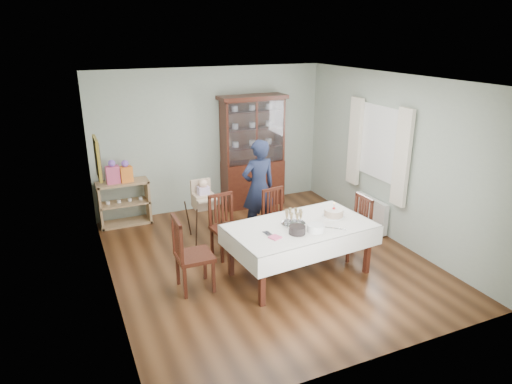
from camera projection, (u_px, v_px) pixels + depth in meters
floor at (266, 259)px, 7.00m from camera, size 5.00×5.00×0.00m
room_shell at (252, 143)px, 6.88m from camera, size 5.00×5.00×5.00m
dining_table at (300, 249)px, 6.46m from camera, size 2.10×1.33×0.76m
china_cabinet at (253, 150)px, 8.85m from camera, size 1.30×0.48×2.18m
sideboard at (124, 203)px, 8.16m from camera, size 0.90×0.38×0.80m
picture_frame at (97, 158)px, 6.29m from camera, size 0.04×0.48×0.58m
window at (380, 143)px, 7.58m from camera, size 0.04×1.02×1.22m
curtain_left at (402, 158)px, 7.06m from camera, size 0.07×0.30×1.55m
curtain_right at (355, 141)px, 8.13m from camera, size 0.07×0.30×1.55m
radiator at (371, 213)px, 7.98m from camera, size 0.10×0.80×0.55m
chair_far_left at (227, 238)px, 7.05m from camera, size 0.48×0.48×0.96m
chair_far_right at (278, 229)px, 7.41m from camera, size 0.47×0.47×0.92m
chair_end_left at (193, 268)px, 6.11m from camera, size 0.48×0.48×1.05m
chair_end_right at (352, 238)px, 7.05m from camera, size 0.43×0.43×0.95m
woman at (258, 188)px, 7.63m from camera, size 0.63×0.44×1.66m
high_chair at (204, 215)px, 7.62m from camera, size 0.48×0.48×1.03m
champagne_tray at (293, 220)px, 6.34m from camera, size 0.34×0.34×0.21m
birthday_cake at (334, 213)px, 6.60m from camera, size 0.32×0.32×0.22m
plate_stack_dark at (297, 230)px, 6.06m from camera, size 0.27×0.27×0.11m
plate_stack_white at (315, 228)px, 6.13m from camera, size 0.27×0.27×0.10m
napkin_stack at (275, 237)px, 5.94m from camera, size 0.17×0.17×0.02m
cutlery at (265, 234)px, 6.06m from camera, size 0.12×0.16×0.01m
cake_knife at (335, 228)px, 6.22m from camera, size 0.23×0.21×0.01m
gift_bag_pink at (113, 173)px, 7.89m from camera, size 0.23×0.15×0.42m
gift_bag_orange at (126, 172)px, 7.98m from camera, size 0.23×0.18×0.39m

